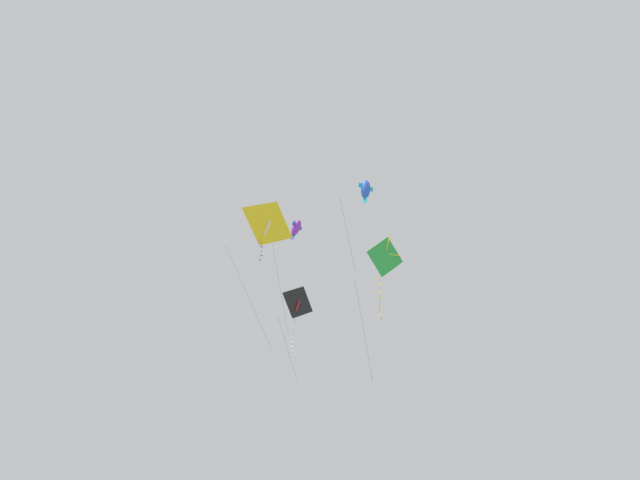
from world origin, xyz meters
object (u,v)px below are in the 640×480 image
at_px(kite_diamond_highest, 385,257).
at_px(kite_delta_near_left, 267,224).
at_px(kite_fish_upper_right, 366,190).
at_px(kite_fish_mid_left, 296,228).
at_px(kite_delta_near_right, 297,303).

xyz_separation_m(kite_diamond_highest, kite_delta_near_left, (-7.81, -2.50, 4.41)).
relative_size(kite_delta_near_left, kite_fish_upper_right, 1.55).
xyz_separation_m(kite_fish_mid_left, kite_fish_upper_right, (8.04, -1.64, -1.03)).
bearing_deg(kite_delta_near_left, kite_diamond_highest, -76.98).
relative_size(kite_diamond_highest, kite_delta_near_right, 1.42).
xyz_separation_m(kite_delta_near_right, kite_fish_upper_right, (7.23, -1.09, 5.49)).
distance_m(kite_delta_near_left, kite_fish_upper_right, 7.05).
distance_m(kite_diamond_highest, kite_fish_upper_right, 5.77).
bearing_deg(kite_fish_upper_right, kite_delta_near_left, 127.99).
relative_size(kite_diamond_highest, kite_fish_upper_right, 1.46).
relative_size(kite_fish_mid_left, kite_delta_near_right, 1.43).
bearing_deg(kite_fish_upper_right, kite_delta_near_right, 96.40).
bearing_deg(kite_fish_mid_left, kite_fish_upper_right, -110.73).
bearing_deg(kite_diamond_highest, kite_delta_near_right, 86.11).
xyz_separation_m(kite_diamond_highest, kite_fish_mid_left, (-9.46, 1.86, 6.61)).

